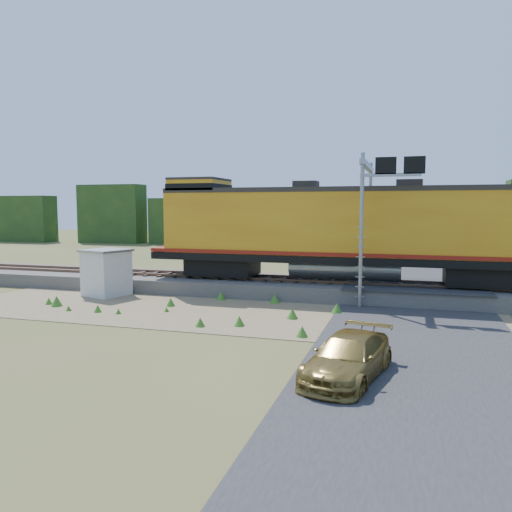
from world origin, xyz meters
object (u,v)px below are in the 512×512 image
(signal_gantry, at_px, (373,194))
(car, at_px, (348,357))
(locomotive, at_px, (339,229))
(shed, at_px, (106,272))

(signal_gantry, height_order, car, signal_gantry)
(locomotive, bearing_deg, signal_gantry, -20.77)
(shed, relative_size, signal_gantry, 0.36)
(signal_gantry, xyz_separation_m, car, (0.18, -12.28, -4.89))
(shed, distance_m, signal_gantry, 14.84)
(signal_gantry, bearing_deg, shed, -169.21)
(locomotive, height_order, shed, locomotive)
(locomotive, xyz_separation_m, signal_gantry, (1.78, -0.68, 1.83))
(signal_gantry, bearing_deg, car, -89.15)
(shed, bearing_deg, car, -17.56)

